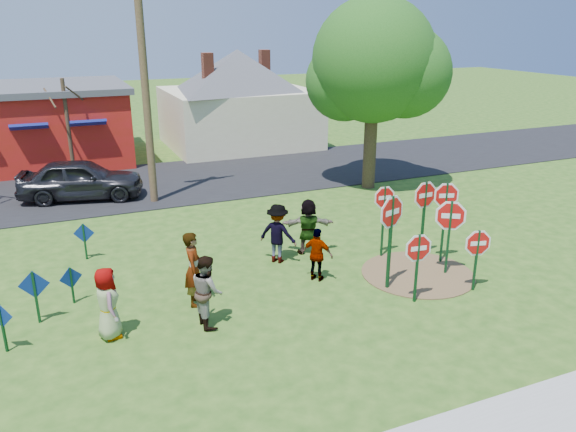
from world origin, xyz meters
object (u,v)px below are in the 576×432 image
object	(u,v)px
person_b	(194,269)
person_a	(107,303)
suv	(81,179)
stop_sign_b	(384,204)
leafy_tree	(377,67)
stop_sign_d	(425,201)
utility_pole	(144,73)
stop_sign_c	(446,204)
stop_sign_a	(418,254)

from	to	relation	value
person_b	person_a	bearing A→B (deg)	129.08
person_b	suv	distance (m)	10.73
stop_sign_b	suv	world-z (taller)	stop_sign_b
stop_sign_b	person_a	distance (m)	8.39
person_b	leafy_tree	distance (m)	13.00
stop_sign_d	utility_pole	size ratio (longest dim) A/B	0.27
utility_pole	stop_sign_d	bearing A→B (deg)	-54.20
person_b	suv	size ratio (longest dim) A/B	0.41
stop_sign_d	suv	distance (m)	13.79
stop_sign_c	utility_pole	xyz separation A→B (m)	(-6.79, 9.42, 3.22)
utility_pole	stop_sign_b	bearing A→B (deg)	-57.25
stop_sign_b	utility_pole	bearing A→B (deg)	125.24
person_b	suv	world-z (taller)	person_b
person_a	person_b	xyz separation A→B (m)	(2.18, 0.81, 0.12)
suv	stop_sign_d	bearing A→B (deg)	-125.97
person_a	leafy_tree	world-z (taller)	leafy_tree
stop_sign_a	stop_sign_c	world-z (taller)	stop_sign_c
utility_pole	person_a	bearing A→B (deg)	-105.88
utility_pole	stop_sign_c	bearing A→B (deg)	-54.20
person_b	utility_pole	xyz separation A→B (m)	(0.64, 9.11, 4.07)
person_b	utility_pole	size ratio (longest dim) A/B	0.20
stop_sign_b	stop_sign_c	distance (m)	1.77
stop_sign_a	stop_sign_d	world-z (taller)	stop_sign_d
stop_sign_c	person_b	size ratio (longest dim) A/B	1.33
stop_sign_c	stop_sign_d	xyz separation A→B (m)	(-0.36, 0.50, -0.00)
person_a	suv	distance (m)	11.36
stop_sign_a	person_b	xyz separation A→B (m)	(-5.23, 2.11, -0.37)
stop_sign_a	stop_sign_b	xyz separation A→B (m)	(0.79, 2.85, 0.37)
person_b	suv	xyz separation A→B (m)	(-1.97, 10.55, -0.12)
stop_sign_c	suv	world-z (taller)	stop_sign_c
stop_sign_b	leafy_tree	bearing A→B (deg)	63.75
stop_sign_d	person_b	xyz separation A→B (m)	(-7.07, -0.19, -0.85)
stop_sign_b	person_a	xyz separation A→B (m)	(-8.20, -1.55, -0.86)
leafy_tree	stop_sign_a	bearing A→B (deg)	-115.09
stop_sign_b	stop_sign_c	size ratio (longest dim) A/B	0.91
stop_sign_c	person_a	world-z (taller)	stop_sign_c
stop_sign_c	utility_pole	distance (m)	12.05
utility_pole	stop_sign_a	bearing A→B (deg)	-67.74
stop_sign_c	stop_sign_b	bearing A→B (deg)	160.42
utility_pole	leafy_tree	world-z (taller)	utility_pole
stop_sign_b	stop_sign_d	world-z (taller)	stop_sign_d
person_a	person_b	distance (m)	2.33
person_a	person_b	bearing A→B (deg)	-74.55
utility_pole	leafy_tree	bearing A→B (deg)	-9.74
stop_sign_a	suv	xyz separation A→B (m)	(-7.20, 12.66, -0.48)
stop_sign_b	utility_pole	world-z (taller)	utility_pole
stop_sign_b	person_a	bearing A→B (deg)	-166.83
stop_sign_a	stop_sign_d	bearing A→B (deg)	57.43
stop_sign_a	utility_pole	world-z (taller)	utility_pole
stop_sign_c	person_b	bearing A→B (deg)	-165.31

